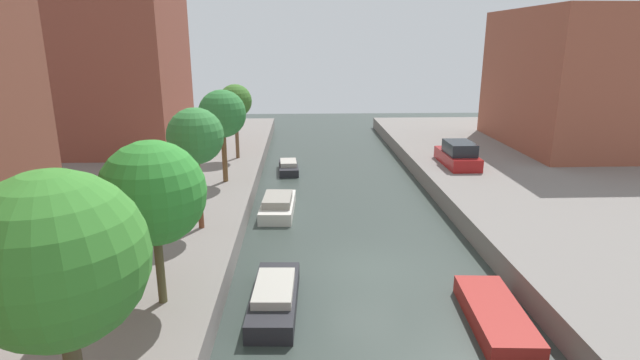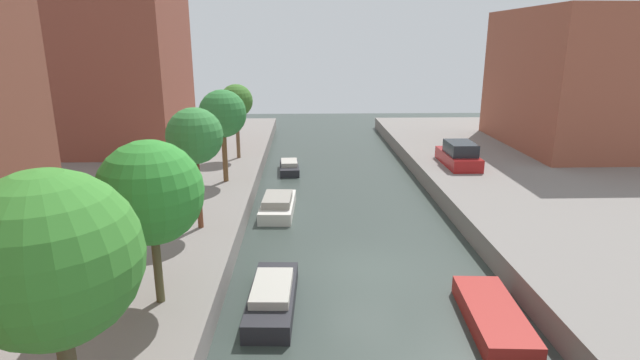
{
  "view_description": "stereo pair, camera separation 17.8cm",
  "coord_description": "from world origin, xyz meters",
  "px_view_note": "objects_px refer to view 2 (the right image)",
  "views": [
    {
      "loc": [
        -2.39,
        -17.58,
        8.61
      ],
      "look_at": [
        -1.4,
        7.13,
        1.58
      ],
      "focal_mm": 27.81,
      "sensor_mm": 36.0,
      "label": 1
    },
    {
      "loc": [
        -2.22,
        -17.59,
        8.61
      ],
      "look_at": [
        -1.4,
        7.13,
        1.58
      ],
      "focal_mm": 27.81,
      "sensor_mm": 36.0,
      "label": 2
    }
  ],
  "objects_px": {
    "street_tree_5": "(236,101)",
    "moored_boat_left_3": "(272,297)",
    "moored_boat_right_2": "(493,316)",
    "street_tree_4": "(223,114)",
    "moored_boat_left_4": "(278,205)",
    "moored_boat_left_5": "(289,167)",
    "street_tree_3": "(195,137)",
    "street_tree_1": "(51,260)",
    "parked_car": "(459,155)",
    "low_block_right": "(584,79)",
    "street_tree_2": "(150,193)"
  },
  "relations": [
    {
      "from": "street_tree_3",
      "to": "moored_boat_left_4",
      "type": "xyz_separation_m",
      "value": [
        3.0,
        4.53,
        -4.46
      ]
    },
    {
      "from": "street_tree_2",
      "to": "moored_boat_right_2",
      "type": "relative_size",
      "value": 1.14
    },
    {
      "from": "low_block_right",
      "to": "parked_car",
      "type": "distance_m",
      "value": 12.72
    },
    {
      "from": "low_block_right",
      "to": "street_tree_3",
      "type": "bearing_deg",
      "value": -147.04
    },
    {
      "from": "moored_boat_right_2",
      "to": "street_tree_4",
      "type": "bearing_deg",
      "value": 127.61
    },
    {
      "from": "moored_boat_left_4",
      "to": "moored_boat_right_2",
      "type": "relative_size",
      "value": 0.96
    },
    {
      "from": "street_tree_2",
      "to": "moored_boat_left_4",
      "type": "relative_size",
      "value": 1.18
    },
    {
      "from": "street_tree_1",
      "to": "street_tree_2",
      "type": "bearing_deg",
      "value": 90.0
    },
    {
      "from": "street_tree_5",
      "to": "moored_boat_right_2",
      "type": "height_order",
      "value": "street_tree_5"
    },
    {
      "from": "moored_boat_left_4",
      "to": "moored_boat_left_5",
      "type": "bearing_deg",
      "value": 87.47
    },
    {
      "from": "street_tree_1",
      "to": "moored_boat_right_2",
      "type": "bearing_deg",
      "value": 28.4
    },
    {
      "from": "low_block_right",
      "to": "moored_boat_left_4",
      "type": "distance_m",
      "value": 25.02
    },
    {
      "from": "street_tree_5",
      "to": "moored_boat_left_3",
      "type": "xyz_separation_m",
      "value": [
        3.28,
        -17.66,
        -4.36
      ]
    },
    {
      "from": "street_tree_2",
      "to": "moored_boat_left_4",
      "type": "height_order",
      "value": "street_tree_2"
    },
    {
      "from": "street_tree_5",
      "to": "moored_boat_left_3",
      "type": "relative_size",
      "value": 1.1
    },
    {
      "from": "moored_boat_left_3",
      "to": "street_tree_4",
      "type": "bearing_deg",
      "value": 105.3
    },
    {
      "from": "street_tree_4",
      "to": "moored_boat_left_5",
      "type": "xyz_separation_m",
      "value": [
        3.36,
        5.63,
        -4.42
      ]
    },
    {
      "from": "street_tree_3",
      "to": "parked_car",
      "type": "xyz_separation_m",
      "value": [
        14.04,
        10.22,
        -3.25
      ]
    },
    {
      "from": "street_tree_4",
      "to": "parked_car",
      "type": "bearing_deg",
      "value": 12.58
    },
    {
      "from": "parked_car",
      "to": "moored_boat_right_2",
      "type": "distance_m",
      "value": 16.89
    },
    {
      "from": "street_tree_1",
      "to": "moored_boat_left_4",
      "type": "xyz_separation_m",
      "value": [
        3.0,
        16.23,
        -4.56
      ]
    },
    {
      "from": "street_tree_4",
      "to": "moored_boat_right_2",
      "type": "xyz_separation_m",
      "value": [
        10.21,
        -13.26,
        -4.44
      ]
    },
    {
      "from": "moored_boat_left_4",
      "to": "street_tree_5",
      "type": "bearing_deg",
      "value": 110.01
    },
    {
      "from": "street_tree_1",
      "to": "moored_boat_left_5",
      "type": "relative_size",
      "value": 1.75
    },
    {
      "from": "moored_boat_left_5",
      "to": "street_tree_2",
      "type": "bearing_deg",
      "value": -100.12
    },
    {
      "from": "street_tree_4",
      "to": "street_tree_5",
      "type": "relative_size",
      "value": 1.04
    },
    {
      "from": "street_tree_3",
      "to": "moored_boat_right_2",
      "type": "height_order",
      "value": "street_tree_3"
    },
    {
      "from": "street_tree_1",
      "to": "parked_car",
      "type": "bearing_deg",
      "value": 57.35
    },
    {
      "from": "moored_boat_left_4",
      "to": "moored_boat_left_5",
      "type": "height_order",
      "value": "moored_boat_left_4"
    },
    {
      "from": "street_tree_4",
      "to": "moored_boat_left_5",
      "type": "height_order",
      "value": "street_tree_4"
    },
    {
      "from": "street_tree_3",
      "to": "moored_boat_left_4",
      "type": "bearing_deg",
      "value": 56.51
    },
    {
      "from": "street_tree_4",
      "to": "moored_boat_left_4",
      "type": "bearing_deg",
      "value": -40.38
    },
    {
      "from": "street_tree_4",
      "to": "street_tree_2",
      "type": "bearing_deg",
      "value": -90.0
    },
    {
      "from": "moored_boat_left_3",
      "to": "street_tree_5",
      "type": "bearing_deg",
      "value": 100.51
    },
    {
      "from": "street_tree_4",
      "to": "moored_boat_left_5",
      "type": "relative_size",
      "value": 1.59
    },
    {
      "from": "low_block_right",
      "to": "street_tree_1",
      "type": "relative_size",
      "value": 2.35
    },
    {
      "from": "low_block_right",
      "to": "street_tree_5",
      "type": "relative_size",
      "value": 2.69
    },
    {
      "from": "street_tree_1",
      "to": "parked_car",
      "type": "distance_m",
      "value": 26.24
    },
    {
      "from": "street_tree_1",
      "to": "street_tree_5",
      "type": "relative_size",
      "value": 1.14
    },
    {
      "from": "low_block_right",
      "to": "moored_boat_left_3",
      "type": "relative_size",
      "value": 2.96
    },
    {
      "from": "street_tree_5",
      "to": "moored_boat_left_3",
      "type": "distance_m",
      "value": 18.49
    },
    {
      "from": "street_tree_4",
      "to": "moored_boat_left_3",
      "type": "distance_m",
      "value": 13.16
    },
    {
      "from": "street_tree_5",
      "to": "parked_car",
      "type": "distance_m",
      "value": 14.61
    },
    {
      "from": "low_block_right",
      "to": "street_tree_4",
      "type": "xyz_separation_m",
      "value": [
        -24.59,
        -8.86,
        -1.12
      ]
    },
    {
      "from": "street_tree_4",
      "to": "street_tree_3",
      "type": "bearing_deg",
      "value": -90.0
    },
    {
      "from": "street_tree_3",
      "to": "moored_boat_left_4",
      "type": "distance_m",
      "value": 7.03
    },
    {
      "from": "low_block_right",
      "to": "moored_boat_left_5",
      "type": "bearing_deg",
      "value": -171.34
    },
    {
      "from": "street_tree_5",
      "to": "moored_boat_left_4",
      "type": "distance_m",
      "value": 9.78
    },
    {
      "from": "moored_boat_left_5",
      "to": "street_tree_3",
      "type": "bearing_deg",
      "value": -104.81
    },
    {
      "from": "street_tree_1",
      "to": "moored_boat_left_5",
      "type": "distance_m",
      "value": 25.07
    }
  ]
}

